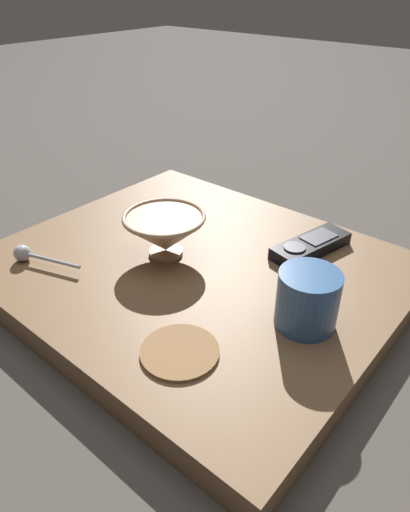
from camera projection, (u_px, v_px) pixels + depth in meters
name	position (u px, v px, depth m)	size (l,w,h in m)	color
ground_plane	(195.00, 284.00, 0.81)	(6.00, 6.00, 0.00)	#47423D
table	(195.00, 273.00, 0.79)	(0.65, 0.56, 0.05)	brown
cereal_bowl	(165.00, 232.00, 0.78)	(0.14, 0.14, 0.08)	tan
coffee_mug	(308.00, 299.00, 0.63)	(0.09, 0.11, 0.08)	#33598C
teaspoon	(26.00, 254.00, 0.78)	(0.13, 0.05, 0.03)	#A3A5B2
tv_remote_near	(310.00, 246.00, 0.81)	(0.09, 0.16, 0.02)	black
drink_coaster	(180.00, 352.00, 0.60)	(0.10, 0.10, 0.01)	olive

